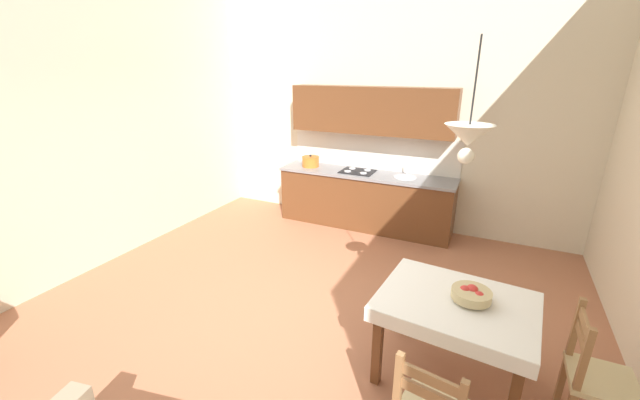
% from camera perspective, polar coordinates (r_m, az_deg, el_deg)
% --- Properties ---
extents(ground_plane, '(6.42, 6.59, 0.10)m').
position_cam_1_polar(ground_plane, '(4.11, -3.66, -18.49)').
color(ground_plane, '#AD6B4C').
extents(wall_back, '(6.42, 0.12, 4.06)m').
position_cam_1_polar(wall_back, '(6.11, 10.34, 14.99)').
color(wall_back, beige).
rests_on(wall_back, ground_plane).
extents(wall_left, '(0.12, 6.59, 4.06)m').
position_cam_1_polar(wall_left, '(5.39, -33.71, 11.57)').
color(wall_left, beige).
rests_on(wall_left, ground_plane).
extents(kitchen_cabinetry, '(2.78, 0.63, 2.20)m').
position_cam_1_polar(kitchen_cabinetry, '(6.05, 6.98, 3.78)').
color(kitchen_cabinetry, brown).
rests_on(kitchen_cabinetry, ground_plane).
extents(dining_table, '(1.25, 1.01, 0.75)m').
position_cam_1_polar(dining_table, '(3.32, 19.65, -16.07)').
color(dining_table, brown).
rests_on(dining_table, ground_plane).
extents(dining_chair_window_side, '(0.42, 0.42, 0.93)m').
position_cam_1_polar(dining_chair_window_side, '(3.47, 36.14, -20.80)').
color(dining_chair_window_side, '#D1BC89').
rests_on(dining_chair_window_side, ground_plane).
extents(fruit_bowl, '(0.30, 0.30, 0.12)m').
position_cam_1_polar(fruit_bowl, '(3.23, 21.86, -13.06)').
color(fruit_bowl, tan).
rests_on(fruit_bowl, dining_table).
extents(pendant_lamp, '(0.32, 0.32, 0.80)m').
position_cam_1_polar(pendant_lamp, '(2.69, 21.49, 8.89)').
color(pendant_lamp, black).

